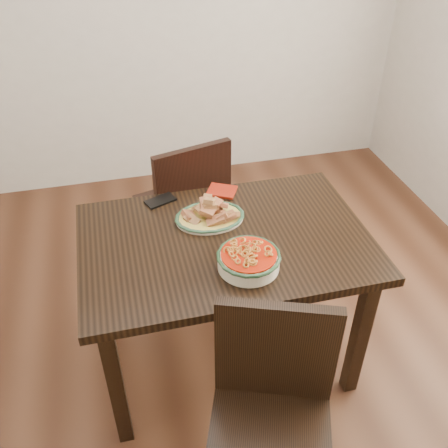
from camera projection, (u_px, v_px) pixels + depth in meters
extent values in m
plane|color=#3A1F12|center=(219.00, 340.00, 2.61)|extent=(3.50, 3.50, 0.00)
cube|color=black|center=(225.00, 242.00, 2.10)|extent=(1.21, 0.81, 0.04)
cube|color=black|center=(116.00, 386.00, 1.97)|extent=(0.06, 0.06, 0.71)
cube|color=black|center=(360.00, 336.00, 2.17)|extent=(0.06, 0.06, 0.71)
cube|color=black|center=(107.00, 277.00, 2.47)|extent=(0.06, 0.06, 0.71)
cube|color=black|center=(305.00, 245.00, 2.67)|extent=(0.06, 0.06, 0.71)
cube|color=black|center=(180.00, 206.00, 2.83)|extent=(0.51, 0.51, 0.04)
cube|color=black|center=(195.00, 215.00, 3.15)|extent=(0.04, 0.04, 0.41)
cube|color=black|center=(145.00, 231.00, 3.02)|extent=(0.04, 0.04, 0.41)
cube|color=black|center=(221.00, 244.00, 2.92)|extent=(0.04, 0.04, 0.41)
cube|color=black|center=(168.00, 263.00, 2.78)|extent=(0.04, 0.04, 0.41)
cube|color=black|center=(194.00, 186.00, 2.56)|extent=(0.42, 0.15, 0.44)
cube|color=black|center=(269.00, 440.00, 1.71)|extent=(0.54, 0.54, 0.04)
cube|color=black|center=(226.00, 426.00, 1.99)|extent=(0.04, 0.04, 0.41)
cube|color=black|center=(311.00, 435.00, 1.96)|extent=(0.04, 0.04, 0.41)
cube|color=black|center=(276.00, 351.00, 1.71)|extent=(0.41, 0.19, 0.44)
ellipsoid|color=beige|center=(210.00, 218.00, 2.19)|extent=(0.30, 0.22, 0.02)
ellipsoid|color=gold|center=(210.00, 217.00, 2.18)|extent=(0.29, 0.22, 0.01)
torus|color=#1B3C27|center=(210.00, 217.00, 2.18)|extent=(0.23, 0.23, 0.01)
cylinder|color=white|center=(249.00, 261.00, 1.92)|extent=(0.24, 0.24, 0.06)
torus|color=#18351D|center=(249.00, 256.00, 1.91)|extent=(0.25, 0.25, 0.02)
cylinder|color=#9E1A07|center=(249.00, 255.00, 1.90)|extent=(0.22, 0.22, 0.01)
cube|color=black|center=(160.00, 201.00, 2.30)|extent=(0.15, 0.12, 0.01)
cube|color=maroon|center=(222.00, 191.00, 2.37)|extent=(0.17, 0.16, 0.01)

